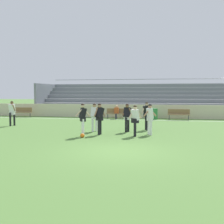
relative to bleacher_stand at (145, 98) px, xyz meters
The scene contains 18 objects.
ground_plane 18.82m from the bleacher_stand, 88.28° to the right, with size 160.00×160.00×0.00m, color #517A38.
field_line_sideline 6.02m from the bleacher_stand, 84.41° to the right, with size 44.00×0.12×0.01m, color white.
sideline_wall 4.07m from the bleacher_stand, 81.75° to the right, with size 48.00×0.16×1.21m, color beige.
bleacher_stand is the anchor object (origin of this frame).
bench_far_right 5.57m from the bleacher_stand, 111.55° to the right, with size 1.80×0.40×0.90m.
bench_near_wall_gap 12.08m from the bleacher_stand, 155.07° to the right, with size 1.80×0.40×0.90m.
bench_centre_sideline 6.14m from the bleacher_stand, 57.16° to the right, with size 1.80×0.40×0.90m.
trash_bin 5.18m from the bleacher_stand, 75.37° to the right, with size 0.49×0.49×0.93m, color #2D7F3D.
spectator_seated 5.64m from the bleacher_stand, 111.11° to the right, with size 0.36×0.42×1.21m.
player_dark_overlapping 14.59m from the bleacher_stand, 94.76° to the right, with size 0.61×0.54×1.70m.
player_dark_wide_right 15.47m from the bleacher_stand, 97.09° to the right, with size 0.73×0.51×1.72m.
player_dark_wide_left 13.20m from the bleacher_stand, 89.55° to the right, with size 0.55×0.46×1.65m.
player_white_trailing_run 14.75m from the bleacher_stand, 87.12° to the right, with size 0.67×0.47×1.63m.
player_dark_pressing_high 12.16m from the bleacher_stand, 84.58° to the right, with size 0.69×0.49×1.71m.
player_white_dropping_back 14.15m from the bleacher_stand, 84.04° to the right, with size 0.71×0.49×1.68m.
player_white_challenging 13.45m from the bleacher_stand, 97.78° to the right, with size 0.44×0.58×1.66m.
player_white_on_ball 14.20m from the bleacher_stand, 124.86° to the right, with size 0.49×0.50×1.71m.
soccer_ball 15.89m from the bleacher_stand, 96.62° to the right, with size 0.22×0.22×0.22m, color orange.
Camera 1 is at (1.93, -10.88, 2.29)m, focal length 46.14 mm.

